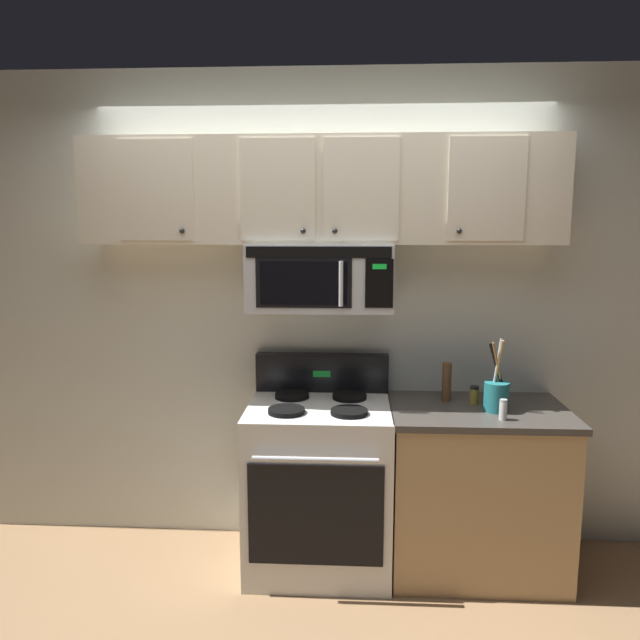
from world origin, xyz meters
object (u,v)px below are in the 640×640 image
object	(u,v)px
over_range_microwave	(320,277)
pepper_mill	(447,382)
salt_shaker	(503,410)
stove_range	(319,482)
utensil_crock_teal	(496,394)
spice_jar	(474,395)

from	to	relation	value
over_range_microwave	pepper_mill	distance (m)	0.89
salt_shaker	pepper_mill	size ratio (longest dim) A/B	0.49
stove_range	salt_shaker	xyz separation A→B (m)	(0.92, -0.19, 0.48)
utensil_crock_teal	spice_jar	bearing A→B (deg)	126.93
stove_range	over_range_microwave	distance (m)	1.11
stove_range	utensil_crock_teal	distance (m)	1.06
utensil_crock_teal	salt_shaker	xyz separation A→B (m)	(0.00, -0.14, -0.04)
over_range_microwave	salt_shaker	world-z (taller)	over_range_microwave
utensil_crock_teal	salt_shaker	world-z (taller)	utensil_crock_teal
stove_range	over_range_microwave	xyz separation A→B (m)	(-0.00, 0.12, 1.11)
utensil_crock_teal	spice_jar	world-z (taller)	utensil_crock_teal
utensil_crock_teal	pepper_mill	bearing A→B (deg)	142.36
salt_shaker	spice_jar	xyz separation A→B (m)	(-0.09, 0.26, -0.00)
salt_shaker	over_range_microwave	bearing A→B (deg)	161.39
utensil_crock_teal	spice_jar	distance (m)	0.15
spice_jar	over_range_microwave	bearing A→B (deg)	176.68
stove_range	utensil_crock_teal	world-z (taller)	utensil_crock_teal
over_range_microwave	spice_jar	xyz separation A→B (m)	(0.83, -0.05, -0.63)
stove_range	utensil_crock_teal	size ratio (longest dim) A/B	2.96
over_range_microwave	pepper_mill	world-z (taller)	over_range_microwave
pepper_mill	spice_jar	bearing A→B (deg)	-22.83
stove_range	over_range_microwave	bearing A→B (deg)	90.14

